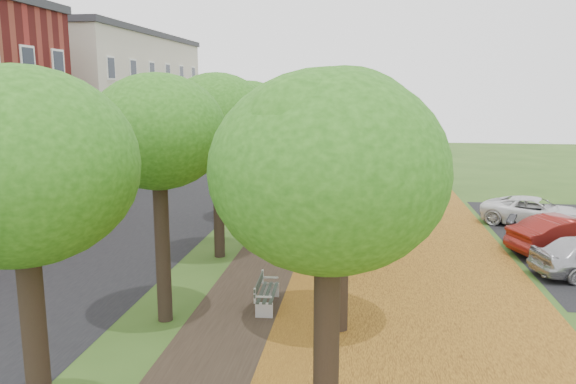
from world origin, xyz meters
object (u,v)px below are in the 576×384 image
(car_grey, at_px, (567,237))
(car_white, at_px, (535,212))
(bench, at_px, (266,293))
(car_red, at_px, (569,236))

(car_grey, xyz_separation_m, car_white, (0.11, 4.45, 0.03))
(car_grey, bearing_deg, car_white, 17.70)
(car_white, bearing_deg, bench, 160.91)
(car_red, height_order, car_white, car_red)
(bench, relative_size, car_white, 0.38)
(car_red, height_order, car_grey, car_red)
(car_grey, bearing_deg, car_red, -160.85)
(bench, distance_m, car_red, 12.53)
(bench, relative_size, car_red, 0.39)
(car_red, distance_m, car_grey, 0.30)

